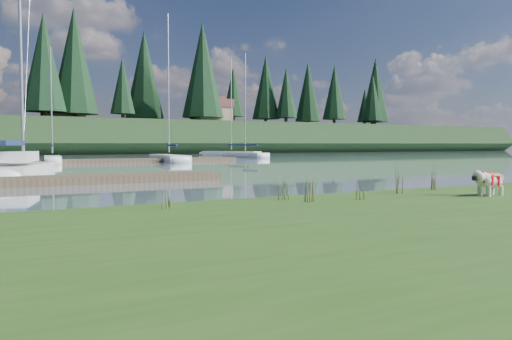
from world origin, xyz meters
TOP-DOWN VIEW (x-y plane):
  - ground at (0.00, 30.00)m, footprint 200.00×200.00m
  - bank at (0.00, -6.00)m, footprint 60.00×9.00m
  - ridge at (0.00, 73.00)m, footprint 200.00×20.00m
  - bulldog at (5.30, -3.63)m, footprint 0.95×0.43m
  - sailboat_main at (-3.11, 14.58)m, footprint 3.99×9.23m
  - dock_near at (-4.00, 9.00)m, footprint 16.00×2.00m
  - dock_far at (2.00, 30.00)m, footprint 26.00×2.20m
  - sailboat_bg_2 at (0.06, 31.76)m, footprint 1.72×6.07m
  - sailboat_bg_3 at (9.34, 31.13)m, footprint 2.36×8.80m
  - sailboat_bg_4 at (20.57, 38.73)m, footprint 2.47×7.95m
  - sailboat_bg_5 at (23.06, 48.15)m, footprint 6.24×8.57m
  - weed_0 at (1.00, -2.70)m, footprint 0.17×0.14m
  - weed_1 at (0.70, -2.20)m, footprint 0.17×0.14m
  - weed_2 at (3.85, -2.29)m, footprint 0.17×0.14m
  - weed_3 at (-1.85, -2.35)m, footprint 0.17×0.14m
  - weed_4 at (2.22, -2.88)m, footprint 0.17×0.14m
  - weed_5 at (5.26, -2.10)m, footprint 0.17×0.14m
  - mud_lip at (0.00, -1.60)m, footprint 60.00×0.50m
  - conifer_4 at (3.00, 66.00)m, footprint 6.16×6.16m
  - conifer_5 at (15.00, 70.00)m, footprint 3.96×3.96m
  - conifer_6 at (28.00, 68.00)m, footprint 7.04×7.04m
  - conifer_7 at (42.00, 71.00)m, footprint 5.28×5.28m
  - conifer_8 at (55.00, 67.00)m, footprint 4.62×4.62m
  - conifer_9 at (68.00, 70.00)m, footprint 5.94×5.94m
  - house_1 at (6.00, 71.00)m, footprint 6.30×5.30m
  - house_2 at (30.00, 69.00)m, footprint 6.30×5.30m

SIDE VIEW (x-z plane):
  - ground at x=0.00m, z-range 0.00..0.00m
  - mud_lip at x=0.00m, z-range 0.00..0.14m
  - dock_near at x=-4.00m, z-range 0.00..0.30m
  - dock_far at x=2.00m, z-range 0.00..0.30m
  - bank at x=0.00m, z-range 0.00..0.35m
  - sailboat_bg_5 at x=23.06m, z-range -6.05..6.68m
  - sailboat_bg_3 at x=9.34m, z-range -6.03..6.67m
  - sailboat_bg_4 at x=20.57m, z-range -5.45..6.10m
  - sailboat_bg_2 at x=0.06m, z-range -4.28..4.94m
  - sailboat_main at x=-3.11m, z-range -6.09..6.94m
  - weed_4 at x=2.22m, z-range 0.31..0.76m
  - weed_3 at x=-1.85m, z-range 0.31..0.77m
  - weed_1 at x=0.70m, z-range 0.30..0.87m
  - weed_0 at x=1.00m, z-range 0.30..0.97m
  - weed_5 at x=5.26m, z-range 0.29..1.01m
  - weed_2 at x=3.85m, z-range 0.29..1.05m
  - bulldog at x=5.30m, z-range 0.42..0.99m
  - ridge at x=0.00m, z-range 0.00..5.00m
  - house_1 at x=6.00m, z-range 4.99..9.64m
  - house_2 at x=30.00m, z-range 4.99..9.64m
  - conifer_5 at x=15.00m, z-range 5.65..16.00m
  - conifer_8 at x=55.00m, z-range 5.62..17.40m
  - conifer_7 at x=42.00m, z-range 5.59..18.79m
  - conifer_9 at x=68.00m, z-range 5.55..20.18m
  - conifer_4 at x=3.00m, z-range 5.54..20.64m
  - conifer_6 at x=28.00m, z-range 5.49..22.49m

